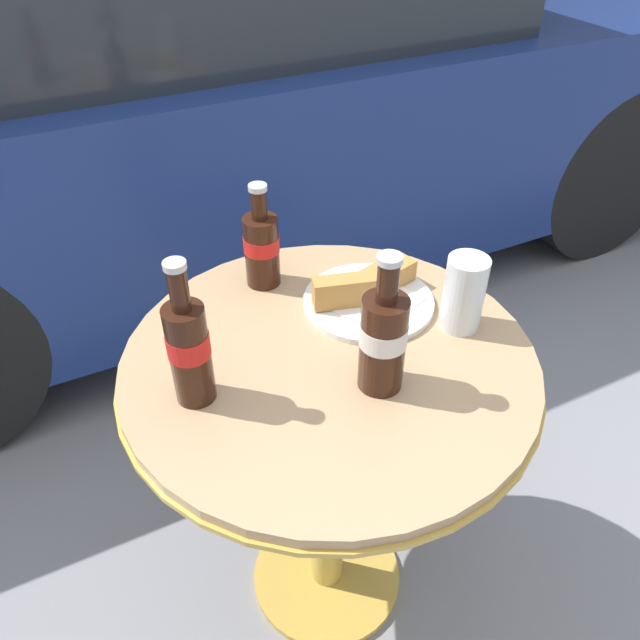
# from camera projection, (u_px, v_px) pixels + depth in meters

# --- Properties ---
(ground_plane) EXTENTS (30.00, 30.00, 0.00)m
(ground_plane) POSITION_uv_depth(u_px,v_px,m) (327.00, 576.00, 1.50)
(ground_plane) COLOR gray
(bistro_table) EXTENTS (0.72, 0.72, 0.71)m
(bistro_table) POSITION_uv_depth(u_px,v_px,m) (329.00, 416.00, 1.15)
(bistro_table) COLOR gold
(bistro_table) RESTS_ON ground_plane
(cola_bottle_left) EXTENTS (0.06, 0.06, 0.25)m
(cola_bottle_left) POSITION_uv_depth(u_px,v_px,m) (189.00, 348.00, 0.92)
(cola_bottle_left) COLOR #33190F
(cola_bottle_left) RESTS_ON bistro_table
(cola_bottle_right) EXTENTS (0.07, 0.07, 0.21)m
(cola_bottle_right) POSITION_uv_depth(u_px,v_px,m) (262.00, 246.00, 1.17)
(cola_bottle_right) COLOR #33190F
(cola_bottle_right) RESTS_ON bistro_table
(cola_bottle_center) EXTENTS (0.07, 0.07, 0.24)m
(cola_bottle_center) POSITION_uv_depth(u_px,v_px,m) (383.00, 338.00, 0.94)
(cola_bottle_center) COLOR #33190F
(cola_bottle_center) RESTS_ON bistro_table
(drinking_glass) EXTENTS (0.07, 0.07, 0.14)m
(drinking_glass) POSITION_uv_depth(u_px,v_px,m) (463.00, 296.00, 1.08)
(drinking_glass) COLOR silver
(drinking_glass) RESTS_ON bistro_table
(lunch_plate_near) EXTENTS (0.24, 0.24, 0.07)m
(lunch_plate_near) POSITION_uv_depth(u_px,v_px,m) (368.00, 294.00, 1.16)
(lunch_plate_near) COLOR white
(lunch_plate_near) RESTS_ON bistro_table
(parked_car) EXTENTS (3.96, 1.85, 1.38)m
(parked_car) POSITION_uv_depth(u_px,v_px,m) (220.00, 77.00, 2.40)
(parked_car) COLOR navy
(parked_car) RESTS_ON ground_plane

